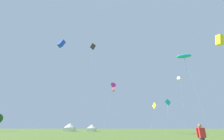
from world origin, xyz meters
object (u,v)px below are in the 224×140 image
object	(u,v)px
kite_yellow_box	(220,40)
person_spectator	(202,139)
kite_yellow_diamond	(154,106)
kite_pink_box	(114,89)
festival_tent_center	(92,127)
kite_cyan_diamond	(168,102)
festival_tent_right	(70,127)
kite_white_delta	(180,79)
kite_magenta_delta	(113,86)
kite_blue_box	(61,44)
kite_black_diamond	(93,47)
kite_cyan_parafoil	(184,56)

from	to	relation	value
kite_yellow_box	person_spectator	bearing A→B (deg)	-134.22
kite_yellow_diamond	kite_yellow_box	size ratio (longest dim) A/B	0.52
kite_pink_box	festival_tent_center	size ratio (longest dim) A/B	3.39
kite_pink_box	kite_yellow_box	distance (m)	30.26
kite_pink_box	kite_yellow_diamond	bearing A→B (deg)	0.66
kite_yellow_diamond	kite_cyan_diamond	world-z (taller)	kite_yellow_diamond
festival_tent_right	kite_pink_box	bearing A→B (deg)	-44.69
kite_cyan_diamond	kite_white_delta	bearing A→B (deg)	14.25
kite_magenta_delta	kite_blue_box	bearing A→B (deg)	177.80
festival_tent_right	festival_tent_center	bearing A→B (deg)	-0.00
kite_black_diamond	kite_magenta_delta	bearing A→B (deg)	-52.22
kite_black_diamond	kite_yellow_diamond	xyz separation A→B (m)	(20.48, -4.53, -23.24)
kite_cyan_diamond	festival_tent_right	distance (m)	41.54
kite_pink_box	kite_yellow_box	size ratio (longest dim) A/B	0.84
kite_blue_box	kite_cyan_parafoil	size ratio (longest dim) A/B	1.30
kite_yellow_diamond	festival_tent_right	size ratio (longest dim) A/B	1.77
kite_cyan_diamond	kite_yellow_diamond	bearing A→B (deg)	110.43
kite_blue_box	kite_white_delta	xyz separation A→B (m)	(35.65, 0.52, -12.17)
kite_pink_box	kite_cyan_diamond	world-z (taller)	kite_pink_box
kite_blue_box	person_spectator	bearing A→B (deg)	-52.69
kite_cyan_parafoil	kite_magenta_delta	distance (m)	22.72
kite_blue_box	kite_yellow_box	xyz separation A→B (m)	(35.89, -17.82, -10.99)
festival_tent_right	kite_black_diamond	bearing A→B (deg)	-52.94
kite_blue_box	kite_cyan_diamond	world-z (taller)	kite_blue_box
kite_white_delta	kite_yellow_box	xyz separation A→B (m)	(0.24, -18.34, 1.18)
kite_yellow_box	kite_blue_box	bearing A→B (deg)	153.60
kite_blue_box	festival_tent_right	distance (m)	34.46
kite_cyan_parafoil	person_spectator	xyz separation A→B (m)	(-14.07, -30.06, -20.16)
kite_magenta_delta	festival_tent_right	xyz separation A→B (m)	(-18.59, 24.34, -10.47)
kite_cyan_parafoil	kite_cyan_diamond	size ratio (longest dim) A/B	2.50
kite_cyan_diamond	person_spectator	bearing A→B (deg)	-104.31
kite_white_delta	festival_tent_right	distance (m)	46.10
kite_blue_box	kite_magenta_delta	bearing A→B (deg)	-2.20
kite_yellow_box	kite_black_diamond	bearing A→B (deg)	134.83
kite_cyan_parafoil	kite_cyan_diamond	xyz separation A→B (m)	(-6.42, -0.04, -13.36)
kite_magenta_delta	kite_pink_box	xyz separation A→B (m)	(0.04, 5.91, 0.75)
kite_black_diamond	kite_magenta_delta	world-z (taller)	kite_black_diamond
kite_black_diamond	person_spectator	bearing A→B (deg)	-69.63
kite_cyan_parafoil	kite_yellow_box	distance (m)	18.07
kite_blue_box	kite_pink_box	distance (m)	22.11
kite_pink_box	kite_yellow_box	bearing A→B (deg)	-50.03
kite_black_diamond	kite_pink_box	size ratio (longest dim) A/B	2.33
kite_cyan_parafoil	kite_magenta_delta	bearing A→B (deg)	-179.94
kite_cyan_parafoil	kite_black_diamond	size ratio (longest dim) A/B	0.66
kite_blue_box	kite_cyan_parafoil	bearing A→B (deg)	-0.94
festival_tent_center	kite_cyan_diamond	bearing A→B (deg)	-45.36
person_spectator	festival_tent_center	distance (m)	56.80
kite_blue_box	kite_black_diamond	xyz separation A→B (m)	(8.29, 9.94, 4.14)
kite_blue_box	kite_black_diamond	distance (m)	13.59
kite_yellow_diamond	kite_pink_box	bearing A→B (deg)	-179.34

